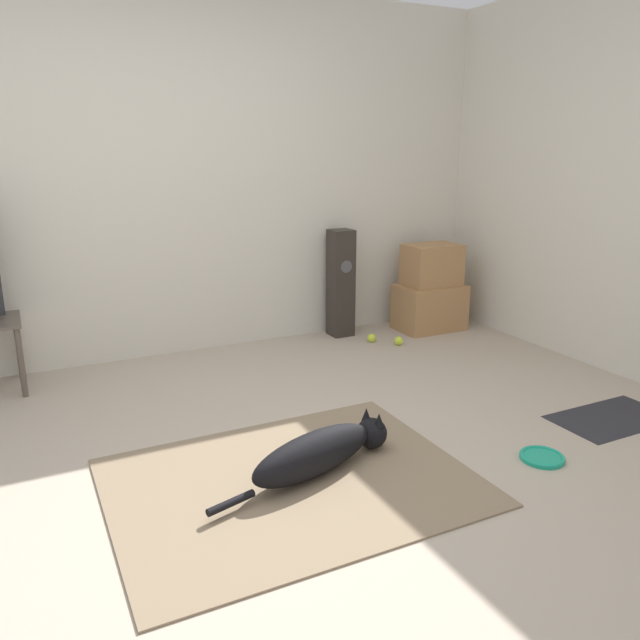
{
  "coord_description": "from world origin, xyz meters",
  "views": [
    {
      "loc": [
        -0.98,
        -2.36,
        1.49
      ],
      "look_at": [
        0.67,
        0.95,
        0.45
      ],
      "focal_mm": 35.0,
      "sensor_mm": 36.0,
      "label": 1
    }
  ],
  "objects_px": {
    "cardboard_box_upper": "(432,265)",
    "floor_speaker": "(341,283)",
    "dog": "(322,451)",
    "cardboard_box_lower": "(429,307)",
    "tennis_ball_near_speaker": "(372,338)",
    "tennis_ball_by_boxes": "(399,341)",
    "frisbee": "(542,457)"
  },
  "relations": [
    {
      "from": "cardboard_box_upper",
      "to": "tennis_ball_near_speaker",
      "type": "distance_m",
      "value": 0.81
    },
    {
      "from": "dog",
      "to": "tennis_ball_near_speaker",
      "type": "relative_size",
      "value": 15.37
    },
    {
      "from": "cardboard_box_lower",
      "to": "tennis_ball_near_speaker",
      "type": "relative_size",
      "value": 8.17
    },
    {
      "from": "cardboard_box_lower",
      "to": "tennis_ball_near_speaker",
      "type": "bearing_deg",
      "value": -170.64
    },
    {
      "from": "frisbee",
      "to": "tennis_ball_near_speaker",
      "type": "height_order",
      "value": "tennis_ball_near_speaker"
    },
    {
      "from": "cardboard_box_upper",
      "to": "tennis_ball_by_boxes",
      "type": "relative_size",
      "value": 6.71
    },
    {
      "from": "frisbee",
      "to": "cardboard_box_lower",
      "type": "distance_m",
      "value": 2.28
    },
    {
      "from": "dog",
      "to": "floor_speaker",
      "type": "relative_size",
      "value": 1.19
    },
    {
      "from": "cardboard_box_lower",
      "to": "cardboard_box_upper",
      "type": "height_order",
      "value": "cardboard_box_upper"
    },
    {
      "from": "cardboard_box_upper",
      "to": "floor_speaker",
      "type": "distance_m",
      "value": 0.78
    },
    {
      "from": "tennis_ball_near_speaker",
      "to": "dog",
      "type": "bearing_deg",
      "value": -127.59
    },
    {
      "from": "floor_speaker",
      "to": "tennis_ball_near_speaker",
      "type": "bearing_deg",
      "value": -66.42
    },
    {
      "from": "cardboard_box_lower",
      "to": "tennis_ball_by_boxes",
      "type": "xyz_separation_m",
      "value": [
        -0.47,
        -0.26,
        -0.15
      ]
    },
    {
      "from": "frisbee",
      "to": "floor_speaker",
      "type": "xyz_separation_m",
      "value": [
        0.11,
        2.29,
        0.41
      ]
    },
    {
      "from": "dog",
      "to": "floor_speaker",
      "type": "height_order",
      "value": "floor_speaker"
    },
    {
      "from": "cardboard_box_upper",
      "to": "tennis_ball_near_speaker",
      "type": "xyz_separation_m",
      "value": [
        -0.62,
        -0.1,
        -0.51
      ]
    },
    {
      "from": "dog",
      "to": "floor_speaker",
      "type": "xyz_separation_m",
      "value": [
        1.14,
        1.93,
        0.31
      ]
    },
    {
      "from": "dog",
      "to": "cardboard_box_upper",
      "type": "relative_size",
      "value": 2.29
    },
    {
      "from": "frisbee",
      "to": "cardboard_box_upper",
      "type": "distance_m",
      "value": 2.34
    },
    {
      "from": "tennis_ball_near_speaker",
      "to": "frisbee",
      "type": "bearing_deg",
      "value": -96.65
    },
    {
      "from": "floor_speaker",
      "to": "tennis_ball_by_boxes",
      "type": "relative_size",
      "value": 12.94
    },
    {
      "from": "dog",
      "to": "cardboard_box_upper",
      "type": "distance_m",
      "value": 2.6
    },
    {
      "from": "cardboard_box_upper",
      "to": "cardboard_box_lower",
      "type": "bearing_deg",
      "value": -160.22
    },
    {
      "from": "cardboard_box_lower",
      "to": "tennis_ball_near_speaker",
      "type": "distance_m",
      "value": 0.65
    },
    {
      "from": "cardboard_box_lower",
      "to": "cardboard_box_upper",
      "type": "relative_size",
      "value": 1.22
    },
    {
      "from": "dog",
      "to": "tennis_ball_by_boxes",
      "type": "relative_size",
      "value": 15.37
    },
    {
      "from": "cardboard_box_upper",
      "to": "floor_speaker",
      "type": "xyz_separation_m",
      "value": [
        -0.75,
        0.18,
        -0.12
      ]
    },
    {
      "from": "frisbee",
      "to": "cardboard_box_upper",
      "type": "height_order",
      "value": "cardboard_box_upper"
    },
    {
      "from": "tennis_ball_by_boxes",
      "to": "tennis_ball_near_speaker",
      "type": "bearing_deg",
      "value": 132.52
    },
    {
      "from": "dog",
      "to": "cardboard_box_upper",
      "type": "xyz_separation_m",
      "value": [
        1.89,
        1.74,
        0.43
      ]
    },
    {
      "from": "cardboard_box_lower",
      "to": "dog",
      "type": "bearing_deg",
      "value": -137.2
    },
    {
      "from": "tennis_ball_near_speaker",
      "to": "cardboard_box_lower",
      "type": "bearing_deg",
      "value": 9.36
    }
  ]
}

